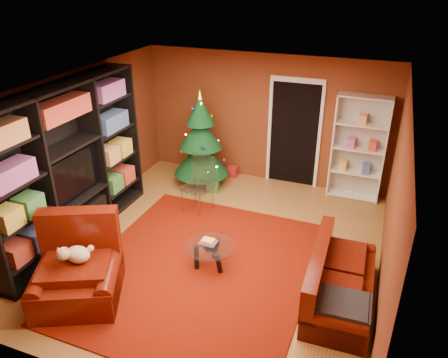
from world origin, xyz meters
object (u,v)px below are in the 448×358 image
at_px(armchair, 76,271).
at_px(acrylic_chair, 197,188).
at_px(coffee_table, 210,256).
at_px(christmas_tree, 201,140).
at_px(gift_box_red, 232,171).
at_px(media_unit, 68,166).
at_px(white_bookshelf, 358,149).
at_px(gift_box_green, 213,185).
at_px(sofa, 342,277).
at_px(gift_box_teal, 191,172).
at_px(dog, 78,254).
at_px(rug, 199,269).

relative_size(armchair, acrylic_chair, 1.24).
height_order(coffee_table, acrylic_chair, acrylic_chair).
xyz_separation_m(christmas_tree, gift_box_red, (0.47, 0.55, -0.86)).
xyz_separation_m(gift_box_red, acrylic_chair, (-0.10, -1.61, 0.37)).
bearing_deg(acrylic_chair, media_unit, -124.44).
distance_m(white_bookshelf, coffee_table, 3.60).
distance_m(gift_box_green, white_bookshelf, 2.88).
height_order(white_bookshelf, armchair, white_bookshelf).
distance_m(christmas_tree, armchair, 3.82).
distance_m(armchair, sofa, 3.52).
distance_m(gift_box_teal, coffee_table, 3.08).
distance_m(media_unit, gift_box_green, 2.97).
relative_size(gift_box_teal, acrylic_chair, 0.30).
height_order(white_bookshelf, dog, white_bookshelf).
bearing_deg(sofa, dog, 108.00).
bearing_deg(acrylic_chair, dog, -88.74).
xyz_separation_m(gift_box_green, white_bookshelf, (2.64, 0.75, 0.89)).
bearing_deg(sofa, christmas_tree, 49.38).
relative_size(rug, gift_box_teal, 13.02).
relative_size(rug, acrylic_chair, 3.94).
relative_size(christmas_tree, acrylic_chair, 2.08).
distance_m(rug, gift_box_red, 3.25).
distance_m(christmas_tree, sofa, 4.10).
bearing_deg(white_bookshelf, gift_box_red, -179.29).
height_order(gift_box_teal, gift_box_green, gift_box_teal).
distance_m(christmas_tree, gift_box_teal, 0.88).
height_order(gift_box_red, coffee_table, coffee_table).
bearing_deg(armchair, dog, 45.00).
distance_m(media_unit, christmas_tree, 2.78).
bearing_deg(gift_box_teal, gift_box_green, -29.59).
distance_m(christmas_tree, gift_box_green, 0.94).
xyz_separation_m(gift_box_teal, sofa, (3.44, -2.72, 0.24)).
distance_m(coffee_table, acrylic_chair, 1.72).
height_order(gift_box_teal, dog, dog).
bearing_deg(acrylic_chair, gift_box_teal, 131.41).
xyz_separation_m(gift_box_teal, gift_box_green, (0.64, -0.36, -0.03)).
height_order(media_unit, acrylic_chair, media_unit).
distance_m(christmas_tree, dog, 3.73).
height_order(rug, dog, dog).
height_order(media_unit, white_bookshelf, media_unit).
bearing_deg(gift_box_teal, gift_box_red, 27.61).
bearing_deg(sofa, rug, 90.70).
distance_m(dog, acrylic_chair, 2.71).
distance_m(gift_box_green, dog, 3.58).
relative_size(coffee_table, acrylic_chair, 0.79).
relative_size(white_bookshelf, sofa, 1.16).
relative_size(gift_box_red, armchair, 0.18).
xyz_separation_m(rug, christmas_tree, (-1.10, 2.64, 0.95)).
bearing_deg(rug, gift_box_teal, 116.70).
relative_size(media_unit, dog, 8.28).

